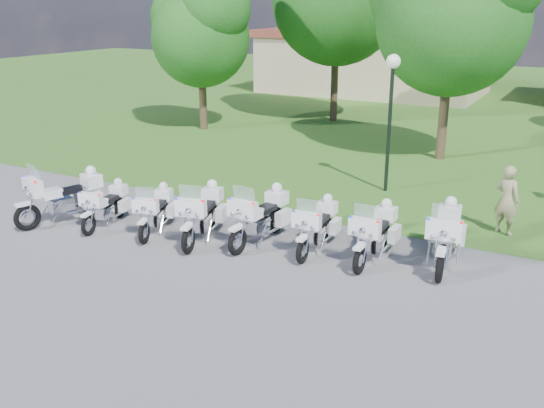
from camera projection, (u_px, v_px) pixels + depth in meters
The scene contains 15 objects.
ground at pixel (219, 248), 15.08m from camera, with size 100.00×100.00×0.00m, color #5B5A60.
grass_lawn at pixel (459, 101), 37.55m from camera, with size 100.00×48.00×0.01m, color #366B21.
motorcycle_0 at pixel (65, 196), 16.74m from camera, with size 1.39×2.54×1.77m.
motorcycle_1 at pixel (106, 204), 16.51m from camera, with size 0.92×2.08×1.40m.
motorcycle_2 at pixel (156, 210), 16.01m from camera, with size 1.13×2.06×1.44m.
motorcycle_3 at pixel (203, 213), 15.51m from camera, with size 1.21×2.43×1.67m.
motorcycle_4 at pixel (261, 216), 15.31m from camera, with size 0.89×2.49×1.67m.
motorcycle_5 at pixel (317, 225), 14.83m from camera, with size 0.81×2.25×1.51m.
motorcycle_6 at pixel (375, 233), 14.27m from camera, with size 0.78×2.36×1.58m.
motorcycle_7 at pixel (446, 235), 13.99m from camera, with size 1.06×2.55×1.72m.
lamp_post at pixel (392, 90), 18.64m from camera, with size 0.44×0.44×4.33m.
tree_0 at pixel (200, 28), 27.82m from camera, with size 5.32×4.54×7.09m.
tree_2 at pixel (452, 5), 21.93m from camera, with size 6.50×5.55×8.66m.
building_west at pixel (374, 61), 40.46m from camera, with size 14.56×8.32×4.10m.
bystander_a at pixel (507, 200), 15.75m from camera, with size 0.68×0.44×1.86m, color #958E65.
Camera 1 is at (7.84, -11.61, 5.83)m, focal length 40.00 mm.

